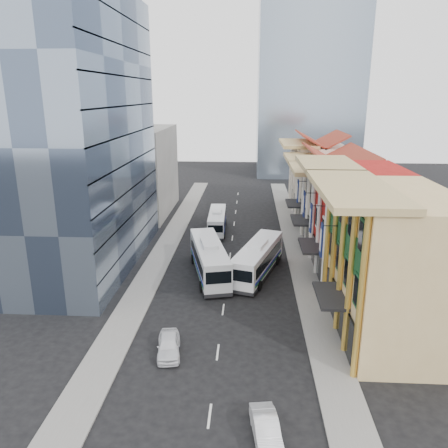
# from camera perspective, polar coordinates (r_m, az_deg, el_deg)

# --- Properties ---
(ground) EXTENTS (200.00, 200.00, 0.00)m
(ground) POSITION_cam_1_polar(r_m,az_deg,el_deg) (34.44, -0.95, -17.30)
(ground) COLOR black
(ground) RESTS_ON ground
(sidewalk_right) EXTENTS (3.00, 90.00, 0.15)m
(sidewalk_right) POSITION_cam_1_polar(r_m,az_deg,el_deg) (54.36, 9.81, -4.24)
(sidewalk_right) COLOR slate
(sidewalk_right) RESTS_ON ground
(sidewalk_left) EXTENTS (3.00, 90.00, 0.15)m
(sidewalk_left) POSITION_cam_1_polar(r_m,az_deg,el_deg) (55.05, -8.10, -3.89)
(sidewalk_left) COLOR slate
(sidewalk_left) RESTS_ON ground
(shophouse_tan) EXTENTS (8.00, 14.00, 12.00)m
(shophouse_tan) POSITION_cam_1_polar(r_m,az_deg,el_deg) (37.88, 21.33, -4.99)
(shophouse_tan) COLOR #DABB7E
(shophouse_tan) RESTS_ON ground
(shophouse_red) EXTENTS (8.00, 10.00, 12.00)m
(shophouse_red) POSITION_cam_1_polar(r_m,az_deg,el_deg) (48.81, 17.19, 0.16)
(shophouse_red) COLOR #AA1813
(shophouse_red) RESTS_ON ground
(shophouse_cream_near) EXTENTS (8.00, 9.00, 10.00)m
(shophouse_cream_near) POSITION_cam_1_polar(r_m,az_deg,el_deg) (58.00, 14.98, 1.87)
(shophouse_cream_near) COLOR white
(shophouse_cream_near) RESTS_ON ground
(shophouse_cream_mid) EXTENTS (8.00, 9.00, 10.00)m
(shophouse_cream_mid) POSITION_cam_1_polar(r_m,az_deg,el_deg) (66.60, 13.50, 3.85)
(shophouse_cream_mid) COLOR white
(shophouse_cream_mid) RESTS_ON ground
(shophouse_cream_far) EXTENTS (8.00, 12.00, 11.00)m
(shophouse_cream_far) POSITION_cam_1_polar(r_m,az_deg,el_deg) (76.65, 12.22, 5.95)
(shophouse_cream_far) COLOR white
(shophouse_cream_far) RESTS_ON ground
(office_tower) EXTENTS (12.00, 26.00, 30.00)m
(office_tower) POSITION_cam_1_polar(r_m,az_deg,el_deg) (51.40, -18.97, 11.05)
(office_tower) COLOR #3F4D65
(office_tower) RESTS_ON ground
(office_block_far) EXTENTS (10.00, 18.00, 14.00)m
(office_block_far) POSITION_cam_1_polar(r_m,az_deg,el_deg) (73.82, -11.05, 6.81)
(office_block_far) COLOR gray
(office_block_far) RESTS_ON ground
(bus_left_near) EXTENTS (5.73, 12.73, 3.98)m
(bus_left_near) POSITION_cam_1_polar(r_m,az_deg,el_deg) (47.81, -1.93, -4.50)
(bus_left_near) COLOR silver
(bus_left_near) RESTS_ON ground
(bus_left_far) EXTENTS (2.62, 10.04, 3.20)m
(bus_left_far) POSITION_cam_1_polar(r_m,az_deg,el_deg) (63.20, -0.91, 0.45)
(bus_left_far) COLOR silver
(bus_left_far) RESTS_ON ground
(bus_right) EXTENTS (6.19, 12.21, 3.82)m
(bus_right) POSITION_cam_1_polar(r_m,az_deg,el_deg) (48.07, 4.41, -4.52)
(bus_right) COLOR white
(bus_right) RESTS_ON ground
(sedan_left) EXTENTS (2.35, 4.48, 1.45)m
(sedan_left) POSITION_cam_1_polar(r_m,az_deg,el_deg) (35.00, -7.23, -15.42)
(sedan_left) COLOR white
(sedan_left) RESTS_ON ground
(sedan_right) EXTENTS (2.02, 4.27, 1.35)m
(sedan_right) POSITION_cam_1_polar(r_m,az_deg,el_deg) (27.88, 5.52, -25.16)
(sedan_right) COLOR silver
(sedan_right) RESTS_ON ground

